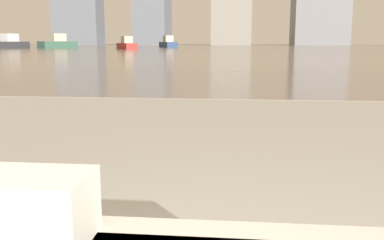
# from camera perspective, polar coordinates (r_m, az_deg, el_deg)

# --- Properties ---
(towel_stack) EXTENTS (0.28, 0.19, 0.16)m
(towel_stack) POSITION_cam_1_polar(r_m,az_deg,el_deg) (1.07, -20.92, -10.89)
(towel_stack) COLOR silver
(towel_stack) RESTS_ON bathtub
(harbor_water) EXTENTS (180.00, 110.00, 0.01)m
(harbor_water) POSITION_cam_1_polar(r_m,az_deg,el_deg) (62.10, 5.61, 9.49)
(harbor_water) COLOR gray
(harbor_water) RESTS_ON ground_plane
(harbor_boat_0) EXTENTS (3.50, 4.44, 1.61)m
(harbor_boat_0) POSITION_cam_1_polar(r_m,az_deg,el_deg) (55.05, -8.68, 9.90)
(harbor_boat_0) COLOR maroon
(harbor_boat_0) RESTS_ON harbor_water
(harbor_boat_1) EXTENTS (3.46, 5.74, 2.03)m
(harbor_boat_1) POSITION_cam_1_polar(r_m,az_deg,el_deg) (65.70, -23.08, 9.39)
(harbor_boat_1) COLOR #2D2D33
(harbor_boat_1) RESTS_ON harbor_water
(harbor_boat_2) EXTENTS (3.75, 5.39, 1.92)m
(harbor_boat_2) POSITION_cam_1_polar(r_m,az_deg,el_deg) (70.98, -3.21, 10.18)
(harbor_boat_2) COLOR navy
(harbor_boat_2) RESTS_ON harbor_water
(harbor_boat_3) EXTENTS (4.62, 5.78, 2.11)m
(harbor_boat_3) POSITION_cam_1_polar(r_m,az_deg,el_deg) (66.29, -17.46, 9.77)
(harbor_boat_3) COLOR #335647
(harbor_boat_3) RESTS_ON harbor_water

